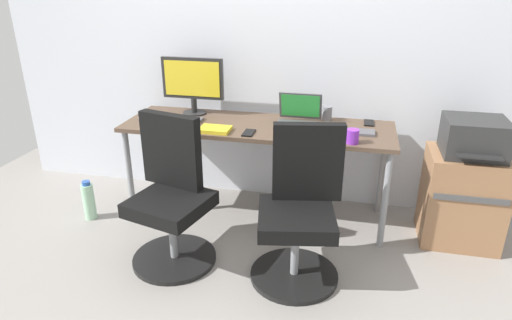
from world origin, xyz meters
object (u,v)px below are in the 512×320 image
(office_chair_left, at_px, (172,198))
(office_chair_right, at_px, (300,212))
(printer, at_px, (474,137))
(water_bottle_on_floor, at_px, (89,201))
(open_laptop, at_px, (299,118))
(desktop_monitor, at_px, (193,82))
(coffee_mug, at_px, (353,136))
(side_cabinet, at_px, (462,198))

(office_chair_left, height_order, office_chair_right, same)
(printer, distance_m, water_bottle_on_floor, 2.76)
(open_laptop, bearing_deg, water_bottle_on_floor, -164.87)
(office_chair_left, bearing_deg, desktop_monitor, 99.03)
(water_bottle_on_floor, bearing_deg, coffee_mug, 3.38)
(office_chair_left, height_order, water_bottle_on_floor, office_chair_left)
(printer, distance_m, coffee_mug, 0.79)
(printer, relative_size, water_bottle_on_floor, 1.29)
(side_cabinet, bearing_deg, printer, -90.00)
(water_bottle_on_floor, bearing_deg, printer, 6.63)
(side_cabinet, bearing_deg, open_laptop, 175.07)
(coffee_mug, bearing_deg, office_chair_left, -158.63)
(office_chair_left, relative_size, coffee_mug, 10.22)
(office_chair_right, height_order, side_cabinet, office_chair_right)
(office_chair_right, relative_size, water_bottle_on_floor, 3.03)
(desktop_monitor, xyz_separation_m, open_laptop, (0.83, -0.10, -0.20))
(office_chair_left, height_order, desktop_monitor, desktop_monitor)
(office_chair_right, bearing_deg, side_cabinet, 31.02)
(printer, xyz_separation_m, open_laptop, (-1.15, 0.10, 0.02))
(side_cabinet, relative_size, desktop_monitor, 1.34)
(coffee_mug, bearing_deg, open_laptop, 142.40)
(office_chair_left, bearing_deg, water_bottle_on_floor, 159.28)
(office_chair_left, bearing_deg, office_chair_right, 0.07)
(office_chair_right, xyz_separation_m, side_cabinet, (1.04, 0.62, -0.10))
(office_chair_left, xyz_separation_m, office_chair_right, (0.81, 0.00, 0.00))
(printer, relative_size, desktop_monitor, 0.83)
(printer, bearing_deg, office_chair_left, -161.41)
(office_chair_right, xyz_separation_m, water_bottle_on_floor, (-1.64, 0.31, -0.28))
(office_chair_right, xyz_separation_m, open_laptop, (-0.12, 0.72, 0.36))
(side_cabinet, distance_m, open_laptop, 1.25)
(printer, height_order, desktop_monitor, desktop_monitor)
(side_cabinet, relative_size, printer, 1.61)
(office_chair_left, distance_m, desktop_monitor, 1.00)
(side_cabinet, distance_m, desktop_monitor, 2.10)
(office_chair_right, bearing_deg, desktop_monitor, 138.98)
(desktop_monitor, bearing_deg, office_chair_right, -41.02)
(side_cabinet, xyz_separation_m, open_laptop, (-1.15, 0.10, 0.46))
(water_bottle_on_floor, distance_m, open_laptop, 1.70)
(water_bottle_on_floor, relative_size, open_laptop, 1.00)
(side_cabinet, height_order, desktop_monitor, desktop_monitor)
(office_chair_right, relative_size, printer, 2.35)
(office_chair_left, height_order, open_laptop, open_laptop)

